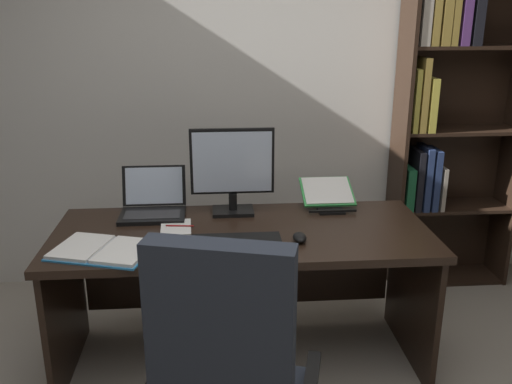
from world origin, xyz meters
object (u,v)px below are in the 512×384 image
object	(u,v)px
monitor	(232,172)
keyboard	(236,241)
notepad	(176,227)
pen	(180,226)
bookshelf	(444,124)
computer_mouse	(300,238)
desk	(242,260)
open_binder	(103,250)
laptop	(153,205)
reading_stand_with_book	(328,194)

from	to	relation	value
monitor	keyboard	world-z (taller)	monitor
keyboard	notepad	bearing A→B (deg)	144.29
keyboard	pen	size ratio (longest dim) A/B	3.00
bookshelf	monitor	bearing A→B (deg)	-156.56
keyboard	computer_mouse	size ratio (longest dim) A/B	4.04
desk	computer_mouse	xyz separation A→B (m)	(0.26, -0.24, 0.22)
computer_mouse	open_binder	bearing A→B (deg)	-176.85
bookshelf	computer_mouse	size ratio (longest dim) A/B	20.40
laptop	reading_stand_with_book	size ratio (longest dim) A/B	1.17
desk	keyboard	world-z (taller)	keyboard
laptop	keyboard	size ratio (longest dim) A/B	0.82
bookshelf	monitor	size ratio (longest dim) A/B	4.58
pen	notepad	bearing A→B (deg)	180.00
keyboard	open_binder	xyz separation A→B (m)	(-0.61, -0.05, -0.00)
bookshelf	laptop	xyz separation A→B (m)	(-1.82, -0.60, -0.30)
desk	pen	xyz separation A→B (m)	(-0.31, -0.03, 0.21)
open_binder	pen	world-z (taller)	open_binder
keyboard	bookshelf	bearing A→B (deg)	36.35
monitor	reading_stand_with_book	world-z (taller)	monitor
reading_stand_with_book	notepad	world-z (taller)	reading_stand_with_book
open_binder	bookshelf	bearing A→B (deg)	45.08
desk	bookshelf	size ratio (longest dim) A/B	0.89
open_binder	notepad	xyz separation A→B (m)	(0.31, 0.26, -0.01)
keyboard	open_binder	bearing A→B (deg)	-175.31
desk	pen	world-z (taller)	pen
laptop	keyboard	distance (m)	0.60
monitor	open_binder	bearing A→B (deg)	-142.33
pen	desk	bearing A→B (deg)	5.26
monitor	notepad	bearing A→B (deg)	-144.84
reading_stand_with_book	notepad	size ratio (longest dim) A/B	1.39
monitor	keyboard	size ratio (longest dim) A/B	1.10
desk	monitor	world-z (taller)	monitor
bookshelf	notepad	world-z (taller)	bookshelf
bookshelf	open_binder	size ratio (longest dim) A/B	4.23
computer_mouse	notepad	size ratio (longest dim) A/B	0.50
desk	reading_stand_with_book	distance (m)	0.62
monitor	laptop	world-z (taller)	monitor
reading_stand_with_book	open_binder	world-z (taller)	reading_stand_with_book
reading_stand_with_book	notepad	xyz separation A→B (m)	(-0.83, -0.28, -0.06)
laptop	monitor	bearing A→B (deg)	-0.76
computer_mouse	notepad	bearing A→B (deg)	160.37
open_binder	notepad	world-z (taller)	open_binder
bookshelf	monitor	world-z (taller)	bookshelf
keyboard	monitor	bearing A→B (deg)	90.00
computer_mouse	pen	size ratio (longest dim) A/B	0.74
desk	monitor	xyz separation A→B (m)	(-0.04, 0.18, 0.43)
laptop	open_binder	bearing A→B (deg)	-110.97
monitor	computer_mouse	distance (m)	0.56
bookshelf	reading_stand_with_book	size ratio (longest dim) A/B	7.26
desk	open_binder	world-z (taller)	open_binder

